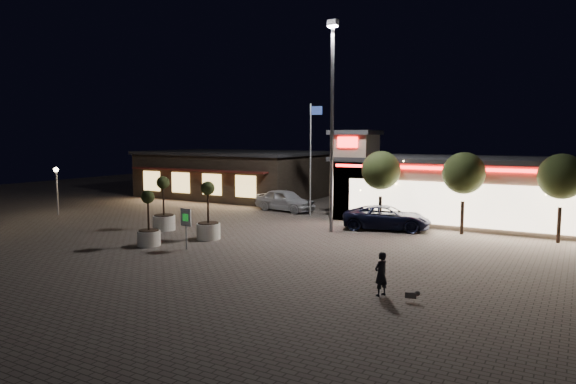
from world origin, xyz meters
The scene contains 17 objects.
ground centered at (0.00, 0.00, 0.00)m, with size 90.00×90.00×0.00m, color #625850.
retail_building centered at (9.51, 15.82, 2.21)m, with size 20.40×8.40×6.10m.
restaurant_building centered at (-14.00, 19.97, 2.16)m, with size 16.40×11.00×4.30m.
floodlight_pole centered at (2.00, 8.00, 7.02)m, with size 0.60×0.40×12.38m.
flagpole centered at (-1.90, 13.00, 4.74)m, with size 0.95×0.10×8.00m.
lamp_post_west centered at (-18.00, 4.00, 2.46)m, with size 0.36×0.36×3.48m.
string_tree_a centered at (4.00, 11.00, 3.56)m, with size 2.42×2.42×4.79m.
string_tree_b centered at (9.00, 11.00, 3.56)m, with size 2.42×2.42×4.79m.
string_tree_c centered at (14.00, 11.00, 3.56)m, with size 2.42×2.42×4.79m.
pickup_truck centered at (4.69, 10.28, 0.73)m, with size 2.44×5.28×1.47m, color black.
white_sedan centered at (-4.70, 14.00, 0.83)m, with size 1.97×4.89×1.67m, color silver.
pedestrian centered at (8.88, -2.51, 0.80)m, with size 0.58×0.38×1.59m, color black.
dog centered at (10.10, -2.66, 0.27)m, with size 0.52×0.26×0.28m.
planter_left centered at (-6.98, 3.28, 1.02)m, with size 1.35×1.35×3.31m.
planter_mid centered at (-4.50, -0.45, 0.90)m, with size 1.19×1.19×2.92m.
planter_right centered at (-2.91, 2.47, 1.00)m, with size 1.31×1.31×3.23m.
valet_sign centered at (-2.24, -0.13, 1.45)m, with size 0.69×0.11×2.07m.
Camera 1 is at (14.91, -19.66, 5.67)m, focal length 32.00 mm.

